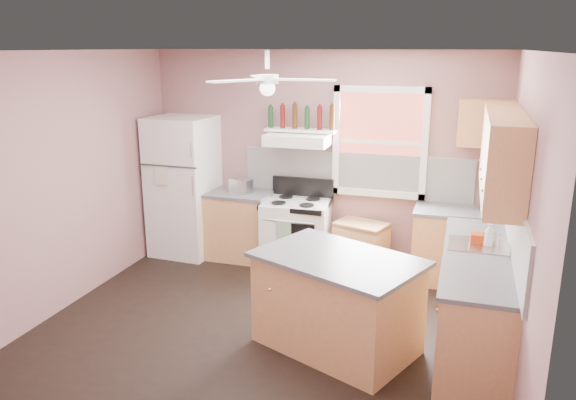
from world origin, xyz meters
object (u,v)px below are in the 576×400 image
(toaster, at_px, (241,186))
(stove, at_px, (296,234))
(cart, at_px, (361,246))
(island, at_px, (337,305))
(refrigerator, at_px, (184,186))

(toaster, relative_size, stove, 0.33)
(toaster, xyz_separation_m, stove, (0.77, -0.08, -0.56))
(cart, relative_size, island, 0.45)
(refrigerator, bearing_deg, toaster, 4.59)
(cart, distance_m, island, 1.96)
(stove, bearing_deg, island, -67.92)
(toaster, bearing_deg, island, -33.79)
(refrigerator, xyz_separation_m, stove, (1.58, -0.05, -0.50))
(refrigerator, relative_size, stove, 2.16)
(stove, bearing_deg, toaster, 168.93)
(toaster, relative_size, cart, 0.45)
(cart, bearing_deg, stove, -152.62)
(refrigerator, height_order, stove, refrigerator)
(stove, height_order, island, same)
(refrigerator, relative_size, island, 1.35)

